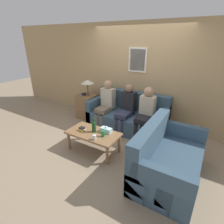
% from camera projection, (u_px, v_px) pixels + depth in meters
% --- Properties ---
extents(ground_plane, '(16.00, 16.00, 0.00)m').
position_uv_depth(ground_plane, '(117.00, 136.00, 4.25)').
color(ground_plane, gray).
extents(wall_back, '(9.00, 0.08, 2.60)m').
position_uv_depth(wall_back, '(137.00, 76.00, 4.56)').
color(wall_back, tan).
rests_on(wall_back, ground_plane).
extents(couch_main, '(1.97, 0.92, 0.92)m').
position_uv_depth(couch_main, '(128.00, 117.00, 4.57)').
color(couch_main, '#385166').
rests_on(couch_main, ground_plane).
extents(couch_side, '(0.92, 1.56, 0.92)m').
position_uv_depth(couch_side, '(166.00, 160.00, 2.94)').
color(couch_side, '#385166').
rests_on(couch_side, ground_plane).
extents(coffee_table, '(1.09, 0.57, 0.43)m').
position_uv_depth(coffee_table, '(93.00, 135.00, 3.59)').
color(coffee_table, olive).
rests_on(coffee_table, ground_plane).
extents(side_table_with_lamp, '(0.50, 0.50, 1.14)m').
position_uv_depth(side_table_with_lamp, '(87.00, 105.00, 5.16)').
color(side_table_with_lamp, olive).
rests_on(side_table_with_lamp, ground_plane).
extents(wine_bottle, '(0.08, 0.08, 0.31)m').
position_uv_depth(wine_bottle, '(94.00, 127.00, 3.55)').
color(wine_bottle, '#19421E').
rests_on(wine_bottle, coffee_table).
extents(drinking_glass, '(0.07, 0.07, 0.10)m').
position_uv_depth(drinking_glass, '(94.00, 137.00, 3.30)').
color(drinking_glass, silver).
rests_on(drinking_glass, coffee_table).
extents(book_stack, '(0.15, 0.12, 0.07)m').
position_uv_depth(book_stack, '(82.00, 129.00, 3.64)').
color(book_stack, gold).
rests_on(book_stack, coffee_table).
extents(soda_can, '(0.07, 0.07, 0.12)m').
position_uv_depth(soda_can, '(103.00, 134.00, 3.40)').
color(soda_can, '#197A38').
rests_on(soda_can, coffee_table).
extents(tissue_box, '(0.23, 0.12, 0.15)m').
position_uv_depth(tissue_box, '(106.00, 130.00, 3.55)').
color(tissue_box, silver).
rests_on(tissue_box, coffee_table).
extents(person_left, '(0.34, 0.61, 1.21)m').
position_uv_depth(person_left, '(106.00, 102.00, 4.59)').
color(person_left, '#756651').
rests_on(person_left, ground_plane).
extents(person_middle, '(0.34, 0.63, 1.18)m').
position_uv_depth(person_middle, '(126.00, 107.00, 4.32)').
color(person_middle, '#2D334C').
rests_on(person_middle, ground_plane).
extents(person_right, '(0.34, 0.60, 1.19)m').
position_uv_depth(person_right, '(146.00, 111.00, 4.05)').
color(person_right, black).
rests_on(person_right, ground_plane).
extents(teddy_bear, '(0.21, 0.21, 0.33)m').
position_uv_depth(teddy_bear, '(134.00, 159.00, 3.23)').
color(teddy_bear, '#A87A51').
rests_on(teddy_bear, ground_plane).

